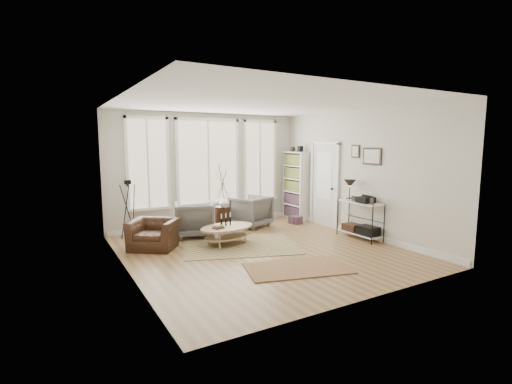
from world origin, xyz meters
TOP-DOWN VIEW (x-y plane):
  - room at (0.02, 0.03)m, footprint 5.50×5.54m
  - bay_window at (0.00, 2.71)m, footprint 4.14×0.12m
  - door at (2.57, 1.15)m, footprint 0.09×1.06m
  - bookcase at (2.44, 2.23)m, footprint 0.31×0.85m
  - low_shelf at (2.38, -0.30)m, footprint 0.38×1.08m
  - wall_art at (2.58, -0.27)m, footprint 0.04×0.88m
  - rug_main at (-0.23, 0.53)m, footprint 2.79×2.43m
  - rug_runner at (-0.05, -1.25)m, footprint 1.96×1.41m
  - coffee_table at (-0.43, 0.75)m, footprint 1.37×1.02m
  - armchair_left at (-0.78, 1.76)m, footprint 1.08×1.10m
  - armchair_right at (0.84, 2.00)m, footprint 1.10×1.12m
  - side_table at (0.08, 2.06)m, footprint 0.38×0.38m
  - vase at (0.07, 1.94)m, footprint 0.27×0.27m
  - accent_chair at (-1.85, 1.22)m, footprint 1.21×1.18m
  - tripod_camera at (-2.12, 2.27)m, footprint 0.47×0.47m
  - book_stack_near at (2.05, 1.69)m, footprint 0.31×0.36m
  - book_stack_far at (2.05, 1.73)m, footprint 0.26×0.30m

SIDE VIEW (x-z plane):
  - rug_main at x=-0.23m, z-range 0.00..0.01m
  - rug_runner at x=-0.05m, z-range 0.01..0.02m
  - book_stack_far at x=2.05m, z-range 0.00..0.17m
  - book_stack_near at x=2.05m, z-range 0.00..0.20m
  - accent_chair at x=-1.85m, z-range 0.00..0.59m
  - coffee_table at x=-0.43m, z-range 0.02..0.59m
  - armchair_right at x=0.84m, z-range 0.00..0.80m
  - armchair_left at x=-0.78m, z-range 0.00..0.80m
  - low_shelf at x=2.38m, z-range -0.14..1.16m
  - tripod_camera at x=-2.12m, z-range -0.05..1.28m
  - vase at x=0.07m, z-range 0.58..0.83m
  - side_table at x=0.08m, z-range -0.03..1.58m
  - bookcase at x=2.44m, z-range -0.07..1.99m
  - door at x=2.57m, z-range 0.01..2.23m
  - room at x=0.02m, z-range -0.02..2.88m
  - bay_window at x=0.00m, z-range 0.49..2.73m
  - wall_art at x=2.58m, z-range 1.66..2.10m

